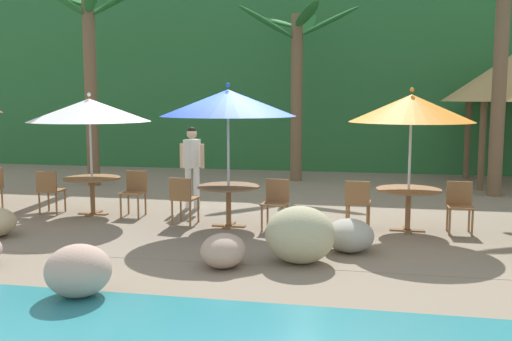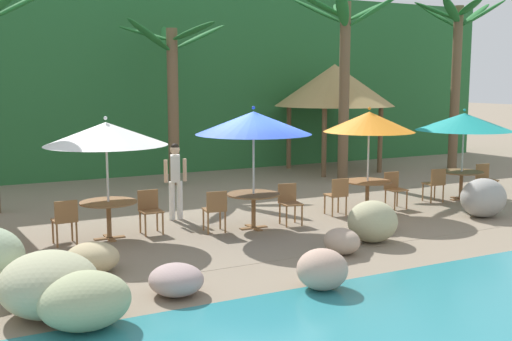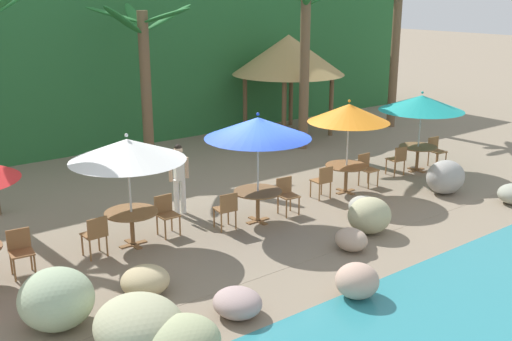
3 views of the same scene
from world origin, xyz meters
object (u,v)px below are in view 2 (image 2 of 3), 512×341
umbrella_blue (253,123)px  palapa_hut (334,86)px  dining_table_white (109,208)px  dining_table_teal (461,176)px  chair_blue_inland (215,208)px  palm_tree_fourth (457,54)px  umbrella_orange (369,122)px  chair_orange_seaward (394,187)px  dining_table_orange (367,186)px  chair_teal_seaward (485,178)px  dining_table_blue (254,199)px  chair_white_inland (65,219)px  waiter_in_white (175,176)px  umbrella_teal (464,122)px  palm_tree_second (172,76)px  chair_orange_inland (338,194)px  umbrella_white (106,134)px  palm_tree_third (344,54)px  chair_blue_seaward (289,201)px  chair_teal_inland (436,182)px  chair_white_seaward (150,208)px

umbrella_blue → palapa_hut: (6.28, 6.33, 0.68)m
dining_table_white → dining_table_teal: size_ratio=1.00×
chair_blue_inland → palm_tree_fourth: (11.17, 4.87, 3.45)m
umbrella_orange → chair_orange_seaward: size_ratio=2.83×
dining_table_orange → chair_teal_seaward: 3.95m
chair_blue_inland → umbrella_blue: bearing=-1.1°
dining_table_blue → dining_table_orange: same height
chair_blue_inland → chair_white_inland: bearing=172.6°
palm_tree_fourth → waiter_in_white: bearing=-163.6°
palm_tree_fourth → palapa_hut: size_ratio=1.42×
dining_table_white → umbrella_teal: size_ratio=0.45×
umbrella_orange → waiter_in_white: size_ratio=1.45×
dining_table_white → dining_table_orange: bearing=-2.5°
dining_table_orange → chair_teal_seaward: (3.95, 0.13, -0.10)m
chair_white_inland → palm_tree_fourth: size_ratio=0.15×
umbrella_blue → palm_tree_second: size_ratio=0.53×
umbrella_blue → chair_orange_inland: umbrella_blue is taller
dining_table_white → umbrella_orange: bearing=-2.5°
waiter_in_white → umbrella_white: bearing=-150.0°
umbrella_orange → dining_table_orange: umbrella_orange is taller
chair_orange_inland → palm_tree_fourth: bearing=30.1°
umbrella_white → chair_blue_inland: (2.03, -0.50, -1.54)m
umbrella_teal → palm_tree_third: palm_tree_third is taller
palm_tree_second → palm_tree_fourth: 9.98m
umbrella_blue → dining_table_blue: umbrella_blue is taller
chair_orange_inland → palapa_hut: 7.68m
umbrella_white → umbrella_orange: (6.00, -0.27, 0.06)m
chair_blue_seaward → dining_table_orange: size_ratio=0.79×
chair_teal_inland → chair_orange_inland: bearing=-176.8°
chair_blue_seaward → umbrella_blue: bearing=-180.0°
chair_white_seaward → chair_teal_seaward: same height
umbrella_orange → umbrella_teal: size_ratio=1.02×
waiter_in_white → umbrella_blue: bearing=-52.9°
chair_blue_inland → palm_tree_third: bearing=35.5°
chair_blue_seaward → palapa_hut: 8.66m
dining_table_orange → chair_orange_inland: chair_orange_inland is taller
dining_table_blue → chair_teal_inland: 5.37m
dining_table_white → umbrella_blue: size_ratio=0.43×
chair_blue_inland → chair_teal_seaward: (7.91, 0.37, 0.00)m
umbrella_orange → umbrella_teal: (3.09, 0.13, -0.10)m
umbrella_teal → chair_teal_seaward: umbrella_teal is taller
dining_table_blue → chair_teal_inland: size_ratio=1.26×
umbrella_orange → chair_blue_inland: bearing=-176.6°
umbrella_orange → chair_teal_inland: bearing=3.7°
chair_white_inland → chair_teal_inland: (9.08, 0.01, 0.00)m
umbrella_blue → palapa_hut: bearing=45.2°
palm_tree_fourth → palapa_hut: bearing=160.4°
umbrella_orange → umbrella_blue: bearing=-175.3°
chair_blue_seaward → chair_blue_inland: (-1.71, 0.02, 0.00)m
chair_blue_inland → palapa_hut: size_ratio=0.22×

